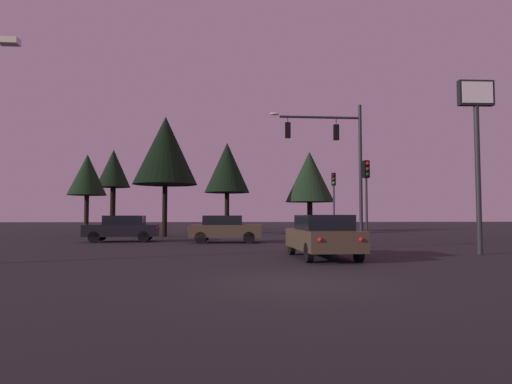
{
  "coord_description": "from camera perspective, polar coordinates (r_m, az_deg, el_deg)",
  "views": [
    {
      "loc": [
        -1.62,
        -9.68,
        1.47
      ],
      "look_at": [
        0.65,
        18.96,
        3.06
      ],
      "focal_mm": 31.09,
      "sensor_mm": 36.0,
      "label": 1
    }
  ],
  "objects": [
    {
      "name": "traffic_light_corner_right",
      "position": [
        23.41,
        14.02,
        0.87
      ],
      "size": [
        0.35,
        0.38,
        4.34
      ],
      "color": "#232326",
      "rests_on": "ground"
    },
    {
      "name": "tree_behind_sign",
      "position": [
        43.12,
        6.91,
        1.93
      ],
      "size": [
        4.7,
        4.7,
        7.75
      ],
      "color": "black",
      "rests_on": "ground"
    },
    {
      "name": "tree_lot_edge",
      "position": [
        36.17,
        -20.89,
        2.03
      ],
      "size": [
        2.89,
        2.89,
        6.22
      ],
      "color": "black",
      "rests_on": "ground"
    },
    {
      "name": "traffic_light_corner_left",
      "position": [
        31.67,
        9.97,
        0.04
      ],
      "size": [
        0.36,
        0.38,
        4.55
      ],
      "color": "#232326",
      "rests_on": "ground"
    },
    {
      "name": "traffic_signal_mast_arm",
      "position": [
        26.18,
        10.44,
        5.28
      ],
      "size": [
        5.41,
        0.39,
        7.99
      ],
      "color": "#232326",
      "rests_on": "ground"
    },
    {
      "name": "tree_left_far",
      "position": [
        40.49,
        -3.74,
        3.11
      ],
      "size": [
        4.1,
        4.1,
        8.2
      ],
      "color": "black",
      "rests_on": "ground"
    },
    {
      "name": "tree_right_cluster",
      "position": [
        46.13,
        -17.87,
        2.78
      ],
      "size": [
        3.29,
        3.29,
        8.11
      ],
      "color": "black",
      "rests_on": "ground"
    },
    {
      "name": "car_crossing_left",
      "position": [
        26.9,
        -16.8,
        -4.46
      ],
      "size": [
        4.24,
        2.07,
        1.52
      ],
      "color": "black",
      "rests_on": "ground"
    },
    {
      "name": "store_sign_illuminated",
      "position": [
        19.5,
        26.52,
        7.59
      ],
      "size": [
        1.41,
        0.31,
        6.8
      ],
      "color": "#232326",
      "rests_on": "ground"
    },
    {
      "name": "car_nearside_lane",
      "position": [
        15.85,
        8.54,
        -5.56
      ],
      "size": [
        1.97,
        4.5,
        1.52
      ],
      "color": "#473828",
      "rests_on": "ground"
    },
    {
      "name": "tree_center_horizon",
      "position": [
        33.15,
        -11.58,
        5.23
      ],
      "size": [
        4.65,
        4.65,
        8.8
      ],
      "color": "black",
      "rests_on": "ground"
    },
    {
      "name": "ground_plane",
      "position": [
        34.25,
        -1.83,
        -5.62
      ],
      "size": [
        168.0,
        168.0,
        0.0
      ],
      "primitive_type": "plane",
      "color": "black",
      "rests_on": "ground"
    },
    {
      "name": "car_crossing_right",
      "position": [
        25.0,
        -4.02,
        -4.7
      ],
      "size": [
        4.15,
        2.15,
        1.52
      ],
      "color": "#473828",
      "rests_on": "ground"
    }
  ]
}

